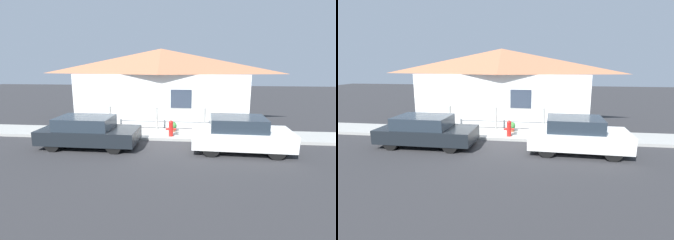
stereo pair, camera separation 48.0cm
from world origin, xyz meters
TOP-DOWN VIEW (x-y plane):
  - ground_plane at (0.00, 0.00)m, footprint 60.00×60.00m
  - sidewalk at (0.00, 0.92)m, footprint 24.00×1.83m
  - house at (0.00, 3.50)m, footprint 9.86×2.23m
  - fence at (0.00, 1.68)m, footprint 4.90×0.10m
  - car_left at (-2.44, -1.09)m, footprint 4.00×1.76m
  - car_right at (3.67, -1.09)m, footprint 3.82×1.89m
  - fire_hydrant at (0.84, 0.38)m, footprint 0.47×0.21m
  - potted_plant_near_hydrant at (0.87, 1.22)m, footprint 0.36×0.36m

SIDE VIEW (x-z plane):
  - ground_plane at x=0.00m, z-range 0.00..0.00m
  - sidewalk at x=0.00m, z-range 0.00..0.13m
  - potted_plant_near_hydrant at x=0.87m, z-range 0.15..0.63m
  - fire_hydrant at x=0.84m, z-range 0.15..0.89m
  - car_left at x=-2.44m, z-range 0.01..1.28m
  - car_right at x=3.67m, z-range 0.01..1.39m
  - fence at x=0.00m, z-range 0.19..1.31m
  - house at x=0.00m, z-range 1.21..5.39m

